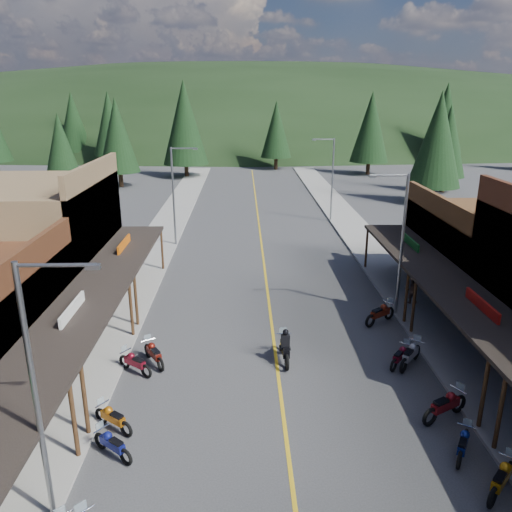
{
  "coord_description": "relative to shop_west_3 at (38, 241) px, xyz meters",
  "views": [
    {
      "loc": [
        -1.49,
        -17.67,
        11.88
      ],
      "look_at": [
        -0.78,
        9.72,
        3.0
      ],
      "focal_mm": 35.0,
      "sensor_mm": 36.0,
      "label": 1
    }
  ],
  "objects": [
    {
      "name": "bike_east_8",
      "position": [
        19.87,
        -8.91,
        -2.9
      ],
      "size": [
        1.94,
        2.15,
        1.25
      ],
      "primitive_type": null,
      "rotation": [
        0.0,
        0.0,
        -0.69
      ],
      "color": "#A2A1A6",
      "rests_on": "ground"
    },
    {
      "name": "streetlight_0",
      "position": [
        6.83,
        -17.3,
        0.94
      ],
      "size": [
        2.16,
        0.18,
        8.0
      ],
      "color": "gray",
      "rests_on": "ground"
    },
    {
      "name": "bike_east_7",
      "position": [
        19.94,
        -12.85,
        -2.87
      ],
      "size": [
        2.37,
        1.78,
        1.31
      ],
      "primitive_type": null,
      "rotation": [
        0.0,
        0.0,
        -1.06
      ],
      "color": "maroon",
      "rests_on": "ground"
    },
    {
      "name": "shop_west_3",
      "position": [
        0.0,
        0.0,
        0.0
      ],
      "size": [
        10.9,
        10.2,
        8.2
      ],
      "color": "brown",
      "rests_on": "ground"
    },
    {
      "name": "pine_3",
      "position": [
        17.78,
        54.7,
        2.96
      ],
      "size": [
        5.04,
        5.04,
        11.0
      ],
      "color": "black",
      "rests_on": "ground"
    },
    {
      "name": "streetlight_3",
      "position": [
        20.74,
        18.7,
        0.94
      ],
      "size": [
        2.16,
        0.18,
        8.0
      ],
      "color": "gray",
      "rests_on": "ground"
    },
    {
      "name": "pine_1",
      "position": [
        -10.22,
        58.7,
        3.72
      ],
      "size": [
        5.88,
        5.88,
        12.5
      ],
      "color": "black",
      "rests_on": "ground"
    },
    {
      "name": "bike_west_7",
      "position": [
        7.42,
        -13.19,
        -2.97
      ],
      "size": [
        1.94,
        1.67,
        1.11
      ],
      "primitive_type": null,
      "rotation": [
        0.0,
        0.0,
        0.94
      ],
      "color": "#B7610D",
      "rests_on": "ground"
    },
    {
      "name": "centerline",
      "position": [
        13.78,
        8.7,
        -3.51
      ],
      "size": [
        0.15,
        90.0,
        0.01
      ],
      "primitive_type": "cube",
      "color": "gold",
      "rests_on": "ground"
    },
    {
      "name": "bike_east_6",
      "position": [
        19.75,
        -14.93,
        -2.98
      ],
      "size": [
        1.51,
        1.93,
        1.07
      ],
      "primitive_type": null,
      "rotation": [
        0.0,
        0.0,
        -0.55
      ],
      "color": "navy",
      "rests_on": "ground"
    },
    {
      "name": "pine_7",
      "position": [
        -18.22,
        64.7,
        3.72
      ],
      "size": [
        5.88,
        5.88,
        12.5
      ],
      "color": "black",
      "rests_on": "ground"
    },
    {
      "name": "bike_east_5",
      "position": [
        20.23,
        -16.63,
        -2.92
      ],
      "size": [
        1.97,
        2.0,
        1.2
      ],
      "primitive_type": null,
      "rotation": [
        0.0,
        0.0,
        -0.77
      ],
      "color": "#C77E0E",
      "rests_on": "ground"
    },
    {
      "name": "pine_5",
      "position": [
        47.78,
        60.7,
        4.47
      ],
      "size": [
        6.72,
        6.72,
        14.0
      ],
      "color": "black",
      "rests_on": "ground"
    },
    {
      "name": "pine_9",
      "position": [
        37.78,
        33.7,
        2.86
      ],
      "size": [
        4.93,
        4.93,
        10.8
      ],
      "color": "black",
      "rests_on": "ground"
    },
    {
      "name": "rider_on_bike",
      "position": [
        14.17,
        -8.31,
        -2.82
      ],
      "size": [
        0.86,
        2.32,
        1.75
      ],
      "rotation": [
        0.0,
        0.0,
        0.04
      ],
      "color": "black",
      "rests_on": "ground"
    },
    {
      "name": "pine_10",
      "position": [
        -4.22,
        38.7,
        3.27
      ],
      "size": [
        5.38,
        5.38,
        11.6
      ],
      "color": "black",
      "rests_on": "ground"
    },
    {
      "name": "pedestrian_east_b",
      "position": [
        22.13,
        -1.97,
        -2.56
      ],
      "size": [
        0.8,
        0.48,
        1.62
      ],
      "primitive_type": "imported",
      "rotation": [
        0.0,
        0.0,
        3.17
      ],
      "color": "brown",
      "rests_on": "sidewalk_east"
    },
    {
      "name": "bike_west_9",
      "position": [
        8.13,
        -8.45,
        -2.92
      ],
      "size": [
        1.69,
        2.14,
        1.2
      ],
      "primitive_type": null,
      "rotation": [
        0.0,
        0.0,
        0.56
      ],
      "color": "maroon",
      "rests_on": "ground"
    },
    {
      "name": "bike_east_10",
      "position": [
        19.67,
        -4.41,
        -2.88
      ],
      "size": [
        2.25,
        1.92,
        1.28
      ],
      "primitive_type": null,
      "rotation": [
        0.0,
        0.0,
        -0.94
      ],
      "color": "maroon",
      "rests_on": "ground"
    },
    {
      "name": "ground",
      "position": [
        13.78,
        -11.3,
        -3.52
      ],
      "size": [
        220.0,
        220.0,
        0.0
      ],
      "primitive_type": "plane",
      "color": "#38383A",
      "rests_on": "ground"
    },
    {
      "name": "pine_4",
      "position": [
        31.78,
        48.7,
        3.72
      ],
      "size": [
        5.88,
        5.88,
        12.5
      ],
      "color": "black",
      "rests_on": "ground"
    },
    {
      "name": "streetlight_1",
      "position": [
        6.83,
        10.7,
        0.94
      ],
      "size": [
        2.16,
        0.18,
        8.0
      ],
      "color": "gray",
      "rests_on": "ground"
    },
    {
      "name": "streetlight_2",
      "position": [
        20.74,
        -3.3,
        0.94
      ],
      "size": [
        2.16,
        0.18,
        8.0
      ],
      "color": "gray",
      "rests_on": "ground"
    },
    {
      "name": "pine_2",
      "position": [
        3.78,
        46.7,
        4.47
      ],
      "size": [
        6.72,
        6.72,
        14.0
      ],
      "color": "black",
      "rests_on": "ground"
    },
    {
      "name": "bike_west_6",
      "position": [
        7.75,
        -14.64,
        -2.97
      ],
      "size": [
        1.89,
        1.68,
        1.09
      ],
      "primitive_type": null,
      "rotation": [
        0.0,
        0.0,
        0.9
      ],
      "color": "navy",
      "rests_on": "ground"
    },
    {
      "name": "ridge_hill",
      "position": [
        13.78,
        123.7,
        -3.52
      ],
      "size": [
        310.0,
        140.0,
        60.0
      ],
      "primitive_type": "ellipsoid",
      "color": "black",
      "rests_on": "ground"
    },
    {
      "name": "shop_east_3",
      "position": [
        27.54,
        0.0,
        -0.99
      ],
      "size": [
        10.9,
        10.2,
        6.2
      ],
      "color": "#4C2D16",
      "rests_on": "ground"
    },
    {
      "name": "sidewalk_west",
      "position": [
        5.08,
        8.7,
        -3.44
      ],
      "size": [
        3.4,
        94.0,
        0.15
      ],
      "primitive_type": "cube",
      "color": "gray",
      "rests_on": "ground"
    },
    {
      "name": "sidewalk_east",
      "position": [
        22.48,
        8.7,
        -3.44
      ],
      "size": [
        3.4,
        94.0,
        0.15
      ],
      "primitive_type": "cube",
      "color": "gray",
      "rests_on": "ground"
    },
    {
      "name": "bike_west_8",
      "position": [
        7.41,
        -9.21,
        -2.95
      ],
      "size": [
        1.99,
        1.72,
        1.13
      ],
      "primitive_type": null,
      "rotation": [
        0.0,
        0.0,
        0.93
      ],
      "color": "maroon",
      "rests_on": "ground"
    },
    {
      "name": "bike_east_9",
      "position": [
        19.42,
        -8.88,
        -2.98
      ],
      "size": [
        1.7,
        1.82,
        1.07
      ],
      "primitive_type": null,
      "rotation": [
        0.0,
        0.0,
        -0.72
      ],
      "color": "maroon",
      "rests_on": "ground"
    },
    {
      "name": "pine_8",
      "position": [
        -8.22,
        28.7,
        2.46
      ],
      "size": [
        4.48,
        4.48,
        10.0
      ],
      "color": "black",
      "rests_on": "ground"
    },
    {
      "name": "pine_11",
      "position": [
        33.78,
        26.7,
        3.67
      ],
      "size": [
        5.82,
        5.82,
        12.4
      ],
      "color": "black",
      "rests_on": "ground"
    }
  ]
}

